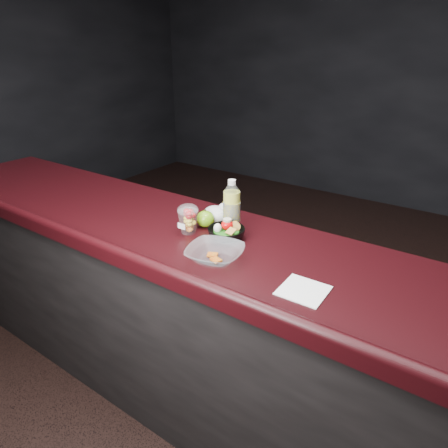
{
  "coord_description": "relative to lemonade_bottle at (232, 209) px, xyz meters",
  "views": [
    {
      "loc": [
        0.95,
        -0.99,
        1.81
      ],
      "look_at": [
        0.05,
        0.31,
        1.1
      ],
      "focal_mm": 32.0,
      "sensor_mm": 36.0,
      "label": 1
    }
  ],
  "objects": [
    {
      "name": "takeout_bowl",
      "position": [
        0.11,
        -0.28,
        -0.07
      ],
      "size": [
        0.28,
        0.28,
        0.06
      ],
      "rotation": [
        0.0,
        0.0,
        0.24
      ],
      "color": "silver",
      "rests_on": "counter"
    },
    {
      "name": "counter",
      "position": [
        -0.01,
        -0.13,
        -0.61
      ],
      "size": [
        4.06,
        0.71,
        1.02
      ],
      "color": "black",
      "rests_on": "ground"
    },
    {
      "name": "paper_napkin",
      "position": [
        0.5,
        -0.28,
        -0.1
      ],
      "size": [
        0.16,
        0.16,
        0.0
      ],
      "primitive_type": "cube",
      "rotation": [
        0.0,
        0.0,
        0.02
      ],
      "color": "white",
      "rests_on": "counter"
    },
    {
      "name": "fruit_cup",
      "position": [
        -0.15,
        -0.14,
        -0.03
      ],
      "size": [
        0.1,
        0.1,
        0.14
      ],
      "color": "white",
      "rests_on": "counter"
    },
    {
      "name": "room_shell",
      "position": [
        -0.01,
        -0.43,
        0.71
      ],
      "size": [
        8.0,
        8.0,
        8.0
      ],
      "color": "black",
      "rests_on": "ground"
    },
    {
      "name": "ground",
      "position": [
        -0.01,
        -0.43,
        -1.12
      ],
      "size": [
        8.0,
        8.0,
        0.0
      ],
      "primitive_type": "plane",
      "color": "black",
      "rests_on": "ground"
    },
    {
      "name": "snack_bowl",
      "position": [
        0.03,
        -0.09,
        -0.07
      ],
      "size": [
        0.18,
        0.18,
        0.09
      ],
      "rotation": [
        0.0,
        0.0,
        0.08
      ],
      "color": "black",
      "rests_on": "counter"
    },
    {
      "name": "plastic_bag",
      "position": [
        -0.11,
        0.04,
        -0.06
      ],
      "size": [
        0.13,
        0.11,
        0.1
      ],
      "color": "silver",
      "rests_on": "counter"
    },
    {
      "name": "green_apple",
      "position": [
        -0.12,
        -0.04,
        -0.06
      ],
      "size": [
        0.09,
        0.09,
        0.09
      ],
      "color": "#42790E",
      "rests_on": "counter"
    },
    {
      "name": "lemonade_bottle",
      "position": [
        0.0,
        0.0,
        0.0
      ],
      "size": [
        0.08,
        0.08,
        0.24
      ],
      "color": "#CFD838",
      "rests_on": "counter"
    }
  ]
}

